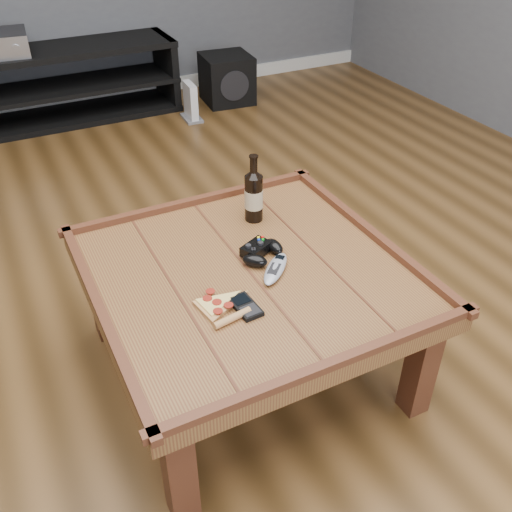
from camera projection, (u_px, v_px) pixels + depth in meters
name	position (u px, v px, depth m)	size (l,w,h in m)	color
ground	(249.00, 367.00, 2.13)	(6.00, 6.00, 0.00)	#412A12
baseboard	(73.00, 100.00, 4.27)	(5.00, 0.02, 0.10)	silver
coffee_table	(249.00, 285.00, 1.90)	(1.03, 1.03, 0.48)	#5B2F1A
media_console	(75.00, 83.00, 3.98)	(1.40, 0.45, 0.50)	black
beer_bottle	(254.00, 195.00, 2.07)	(0.07, 0.07, 0.26)	black
game_controller	(261.00, 251.00, 1.92)	(0.17, 0.15, 0.05)	black
pizza_slice	(219.00, 306.00, 1.71)	(0.17, 0.24, 0.02)	tan
smartphone	(245.00, 306.00, 1.71)	(0.07, 0.12, 0.02)	black
remote_control	(275.00, 269.00, 1.85)	(0.17, 0.17, 0.03)	#999DA6
subwoofer	(227.00, 79.00, 4.29)	(0.38, 0.38, 0.35)	black
game_console	(191.00, 103.00, 4.02)	(0.13, 0.21, 0.26)	slate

